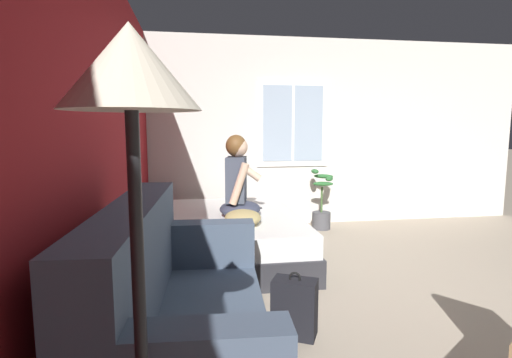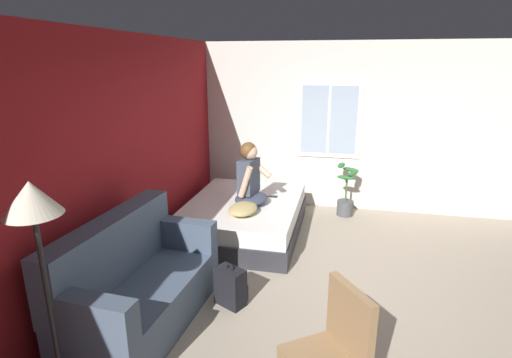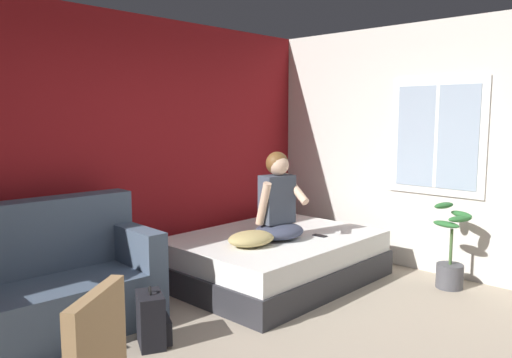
% 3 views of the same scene
% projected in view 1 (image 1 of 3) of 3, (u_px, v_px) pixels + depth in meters
% --- Properties ---
extents(ground_plane, '(40.00, 40.00, 0.00)m').
position_uv_depth(ground_plane, '(424.00, 304.00, 3.26)').
color(ground_plane, tan).
extents(wall_back_accent, '(10.65, 0.16, 2.70)m').
position_uv_depth(wall_back_accent, '(88.00, 140.00, 2.68)').
color(wall_back_accent, maroon).
rests_on(wall_back_accent, ground).
extents(wall_side_with_window, '(0.19, 6.31, 2.70)m').
position_uv_depth(wall_side_with_window, '(317.00, 133.00, 5.93)').
color(wall_side_with_window, silver).
rests_on(wall_side_with_window, ground).
extents(bed, '(2.09, 1.57, 0.48)m').
position_uv_depth(bed, '(227.00, 236.00, 4.42)').
color(bed, '#2D2D33').
rests_on(bed, ground).
extents(couch, '(1.75, 0.92, 1.04)m').
position_uv_depth(couch, '(178.00, 322.00, 2.15)').
color(couch, '#47566B').
rests_on(couch, ground).
extents(person_seated, '(0.60, 0.54, 0.88)m').
position_uv_depth(person_seated, '(238.00, 183.00, 4.27)').
color(person_seated, '#383D51').
rests_on(person_seated, bed).
extents(backpack, '(0.33, 0.35, 0.46)m').
position_uv_depth(backpack, '(295.00, 308.00, 2.76)').
color(backpack, black).
rests_on(backpack, ground).
extents(throw_pillow, '(0.52, 0.42, 0.14)m').
position_uv_depth(throw_pillow, '(243.00, 218.00, 3.93)').
color(throw_pillow, tan).
rests_on(throw_pillow, bed).
extents(cell_phone, '(0.08, 0.15, 0.01)m').
position_uv_depth(cell_phone, '(256.00, 208.00, 4.72)').
color(cell_phone, black).
rests_on(cell_phone, bed).
extents(floor_lamp, '(0.36, 0.36, 1.70)m').
position_uv_depth(floor_lamp, '(132.00, 130.00, 1.03)').
color(floor_lamp, black).
rests_on(floor_lamp, ground).
extents(potted_plant, '(0.39, 0.37, 0.85)m').
position_uv_depth(potted_plant, '(322.00, 208.00, 5.63)').
color(potted_plant, '#4C4C51').
rests_on(potted_plant, ground).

